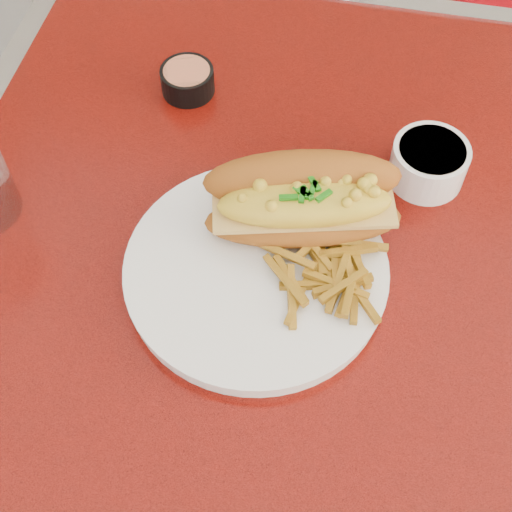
% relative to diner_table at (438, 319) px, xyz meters
% --- Properties ---
extents(ground, '(8.00, 8.00, 0.00)m').
position_rel_diner_table_xyz_m(ground, '(0.00, 0.00, -0.61)').
color(ground, silver).
rests_on(ground, ground).
extents(diner_table, '(1.23, 0.83, 0.77)m').
position_rel_diner_table_xyz_m(diner_table, '(0.00, 0.00, 0.00)').
color(diner_table, red).
rests_on(diner_table, ground).
extents(booth_bench_far, '(1.20, 0.51, 0.90)m').
position_rel_diner_table_xyz_m(booth_bench_far, '(0.00, 0.81, -0.32)').
color(booth_bench_far, '#A30A13').
rests_on(booth_bench_far, ground).
extents(dinner_plate, '(0.35, 0.35, 0.02)m').
position_rel_diner_table_xyz_m(dinner_plate, '(-0.22, -0.08, 0.17)').
color(dinner_plate, white).
rests_on(dinner_plate, diner_table).
extents(mac_hoagie, '(0.22, 0.15, 0.09)m').
position_rel_diner_table_xyz_m(mac_hoagie, '(-0.18, -0.02, 0.22)').
color(mac_hoagie, '#AC5E1B').
rests_on(mac_hoagie, dinner_plate).
extents(fries_pile, '(0.12, 0.11, 0.03)m').
position_rel_diner_table_xyz_m(fries_pile, '(-0.15, -0.07, 0.19)').
color(fries_pile, '#BC8720').
rests_on(fries_pile, dinner_plate).
extents(fork, '(0.09, 0.13, 0.00)m').
position_rel_diner_table_xyz_m(fork, '(-0.17, -0.03, 0.18)').
color(fork, silver).
rests_on(fork, dinner_plate).
extents(gravy_ramekin, '(0.09, 0.09, 0.05)m').
position_rel_diner_table_xyz_m(gravy_ramekin, '(-0.06, 0.09, 0.19)').
color(gravy_ramekin, white).
rests_on(gravy_ramekin, diner_table).
extents(sauce_cup_left, '(0.07, 0.07, 0.03)m').
position_rel_diner_table_xyz_m(sauce_cup_left, '(-0.36, 0.17, 0.18)').
color(sauce_cup_left, black).
rests_on(sauce_cup_left, diner_table).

